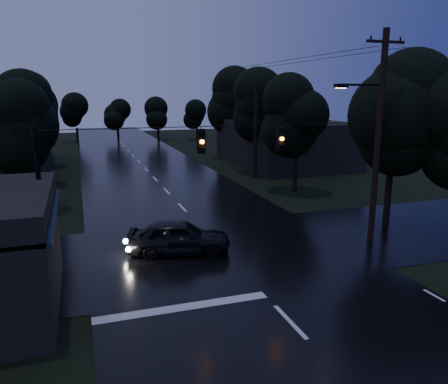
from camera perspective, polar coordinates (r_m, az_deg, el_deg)
main_road at (r=37.49m, az=-8.97°, el=1.65°), size 12.00×120.00×0.02m
cross_street at (r=20.55m, az=-0.34°, el=-7.52°), size 60.00×9.00×0.02m
building_far_right at (r=45.27m, az=7.87°, el=6.40°), size 10.00×14.00×4.40m
utility_pole_main at (r=21.98m, az=19.33°, el=7.19°), size 3.50×0.30×10.00m
utility_pole_far at (r=37.32m, az=4.13°, el=7.75°), size 2.00×0.30×7.50m
anchor_pole_left at (r=17.86m, az=-22.79°, el=-1.60°), size 0.18×0.18×6.00m
span_signals at (r=18.60m, az=2.25°, el=6.96°), size 15.00×0.37×1.12m
tree_corner_near at (r=25.11m, az=21.40°, el=9.33°), size 4.48×4.48×9.44m
tree_left_a at (r=28.53m, az=-24.75°, el=7.83°), size 3.92×3.92×8.26m
tree_left_b at (r=36.52m, az=-24.50°, el=9.28°), size 4.20×4.20×8.85m
tree_left_c at (r=46.51m, az=-24.11°, el=10.29°), size 4.48×4.48×9.44m
tree_right_a at (r=32.08m, az=9.53°, el=9.91°), size 4.20×4.20×8.85m
tree_right_b at (r=39.54m, az=4.82°, el=11.09°), size 4.48×4.48×9.44m
tree_right_c at (r=49.07m, az=0.77°, el=11.88°), size 4.76×4.76×10.03m
car at (r=19.92m, az=-5.88°, el=-5.86°), size 4.92×2.96×1.57m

